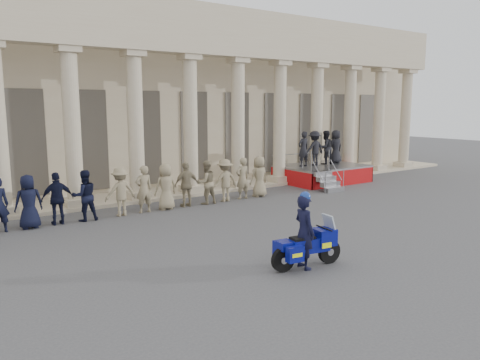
% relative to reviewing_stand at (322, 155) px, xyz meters
% --- Properties ---
extents(ground, '(90.00, 90.00, 0.00)m').
position_rel_reviewing_stand_xyz_m(ground, '(-8.89, -7.29, -1.45)').
color(ground, '#414144').
rests_on(ground, ground).
extents(building, '(40.00, 12.50, 9.00)m').
position_rel_reviewing_stand_xyz_m(building, '(-8.89, 7.46, 3.07)').
color(building, '#BCAC8D').
rests_on(building, ground).
extents(officer_rank, '(18.95, 0.69, 1.83)m').
position_rel_reviewing_stand_xyz_m(officer_rank, '(-14.36, -1.36, -0.54)').
color(officer_rank, black).
rests_on(officer_rank, ground).
extents(reviewing_stand, '(4.46, 4.23, 2.74)m').
position_rel_reviewing_stand_xyz_m(reviewing_stand, '(0.00, 0.00, 0.00)').
color(reviewing_stand, gray).
rests_on(reviewing_stand, ground).
extents(motorcycle, '(2.05, 0.91, 1.32)m').
position_rel_reviewing_stand_xyz_m(motorcycle, '(-9.89, -9.49, -0.88)').
color(motorcycle, black).
rests_on(motorcycle, ground).
extents(rider, '(0.54, 0.74, 1.98)m').
position_rel_reviewing_stand_xyz_m(rider, '(-10.01, -9.48, -0.48)').
color(rider, black).
rests_on(rider, ground).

